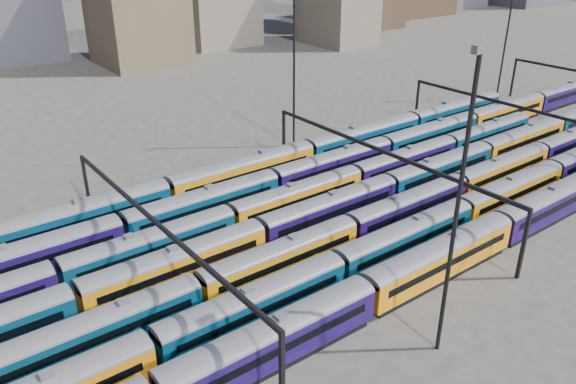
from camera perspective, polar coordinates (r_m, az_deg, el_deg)
ground at (r=66.74m, az=2.98°, el=-3.92°), size 500.00×500.00×0.00m
rake_0 at (r=66.50m, az=20.76°, el=-3.20°), size 123.63×3.02×5.08m
rake_1 at (r=50.73m, az=-3.41°, el=-11.08°), size 136.41×2.85×4.79m
rake_2 at (r=68.88m, az=12.14°, el=-1.22°), size 94.79×2.78×4.67m
rake_3 at (r=66.61m, az=4.25°, el=-1.51°), size 139.69×2.92×4.91m
rake_4 at (r=69.56m, az=1.00°, el=-0.28°), size 97.04×2.84×4.78m
rake_5 at (r=79.01m, az=4.60°, el=3.00°), size 143.89×3.01×5.06m
rake_6 at (r=71.22m, az=-12.16°, el=0.10°), size 134.25×3.27×5.52m
gantry_1 at (r=54.26m, az=-13.34°, el=-3.81°), size 0.35×40.35×8.03m
gantry_2 at (r=70.11m, az=9.40°, el=3.40°), size 0.35×40.35×8.03m
gantry_3 at (r=93.19m, az=22.49°, el=7.34°), size 0.35×40.35×8.03m
mast_2 at (r=43.84m, az=16.91°, el=-0.98°), size 1.40×0.50×25.60m
mast_3 at (r=88.31m, az=0.62°, el=13.18°), size 1.40×0.50×25.60m
mast_5 at (r=122.69m, az=21.39°, el=14.97°), size 1.40×0.50×25.60m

